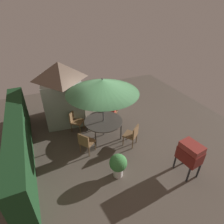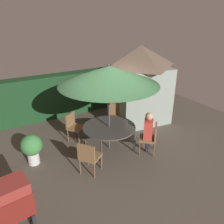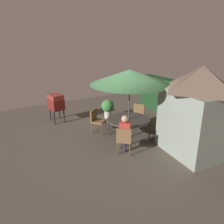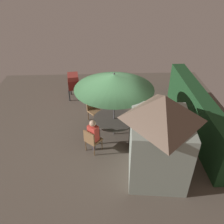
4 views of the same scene
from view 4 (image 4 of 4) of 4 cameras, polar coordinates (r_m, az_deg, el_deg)
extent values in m
plane|color=brown|center=(9.14, -2.15, -4.89)|extent=(11.00, 11.00, 0.00)
cube|color=#193D1E|center=(9.33, 19.76, -0.05)|extent=(5.58, 0.56, 1.64)
cube|color=gray|center=(7.08, 11.14, -8.44)|extent=(2.05, 1.83, 2.02)
pyramid|color=brown|center=(6.26, 12.48, 1.01)|extent=(2.18, 1.94, 0.74)
cube|color=slate|center=(7.39, 17.41, -9.78)|extent=(0.79, 0.12, 1.57)
cylinder|color=#47423D|center=(8.61, 0.47, -1.74)|extent=(1.54, 1.54, 0.04)
cylinder|color=#3C3834|center=(9.25, -3.05, -1.74)|extent=(0.05, 0.05, 0.68)
cylinder|color=#3C3834|center=(8.39, -3.04, -5.97)|extent=(0.05, 0.05, 0.68)
cylinder|color=#3C3834|center=(9.30, 3.61, -1.56)|extent=(0.05, 0.05, 0.68)
cylinder|color=#3C3834|center=(8.44, 4.33, -5.75)|extent=(0.05, 0.05, 0.68)
cylinder|color=#4C4C51|center=(8.31, 0.49, 1.32)|extent=(0.04, 0.04, 2.49)
cone|color=#2D5633|center=(7.83, 0.53, 7.50)|extent=(2.72, 2.72, 0.50)
sphere|color=#4C4C51|center=(7.71, 0.54, 9.37)|extent=(0.06, 0.06, 0.06)
cube|color=maroon|center=(11.17, -9.40, 7.01)|extent=(0.76, 0.59, 0.45)
cube|color=maroon|center=(11.04, -9.55, 8.52)|extent=(0.72, 0.56, 0.20)
cylinder|color=#262628|center=(11.70, -10.06, 5.45)|extent=(0.06, 0.06, 0.55)
cylinder|color=#262628|center=(11.16, -10.38, 3.96)|extent=(0.06, 0.06, 0.55)
cylinder|color=#262628|center=(11.65, -8.00, 5.52)|extent=(0.06, 0.06, 0.55)
cylinder|color=#262628|center=(11.11, -8.23, 4.03)|extent=(0.06, 0.06, 0.55)
cube|color=olive|center=(8.09, -4.52, -6.79)|extent=(0.65, 0.65, 0.06)
cube|color=olive|center=(7.84, -5.63, -6.29)|extent=(0.34, 0.38, 0.45)
cylinder|color=brown|center=(8.24, -6.43, -8.10)|extent=(0.04, 0.04, 0.45)
cylinder|color=brown|center=(8.03, -4.36, -9.31)|extent=(0.04, 0.04, 0.45)
cylinder|color=brown|center=(8.46, -4.54, -6.72)|extent=(0.04, 0.04, 0.45)
cylinder|color=brown|center=(8.25, -2.47, -7.86)|extent=(0.04, 0.04, 0.45)
cube|color=olive|center=(8.26, 7.13, -6.04)|extent=(0.65, 0.65, 0.06)
cube|color=olive|center=(8.04, 8.52, -5.35)|extent=(0.39, 0.33, 0.45)
cylinder|color=brown|center=(8.20, 7.50, -8.49)|extent=(0.04, 0.04, 0.45)
cylinder|color=brown|center=(8.47, 8.90, -7.02)|extent=(0.04, 0.04, 0.45)
cylinder|color=brown|center=(8.34, 5.13, -7.42)|extent=(0.04, 0.04, 0.45)
cylinder|color=brown|center=(8.61, 6.58, -6.01)|extent=(0.04, 0.04, 0.45)
cube|color=olive|center=(9.39, 5.79, -0.49)|extent=(0.64, 0.64, 0.06)
cube|color=olive|center=(9.40, 6.78, 1.10)|extent=(0.40, 0.31, 0.45)
cylinder|color=brown|center=(9.53, 7.41, -1.71)|extent=(0.04, 0.04, 0.45)
cylinder|color=brown|center=(9.75, 5.74, -0.67)|extent=(0.04, 0.04, 0.45)
cylinder|color=brown|center=(9.29, 5.68, -2.61)|extent=(0.04, 0.04, 0.45)
cylinder|color=brown|center=(9.52, 4.01, -1.52)|extent=(0.04, 0.04, 0.45)
cube|color=olive|center=(9.54, -4.23, 0.19)|extent=(0.65, 0.65, 0.06)
cube|color=olive|center=(9.56, -5.04, 1.84)|extent=(0.32, 0.39, 0.45)
cylinder|color=brown|center=(9.89, -3.94, -0.01)|extent=(0.04, 0.04, 0.45)
cylinder|color=brown|center=(9.71, -5.83, -0.85)|extent=(0.04, 0.04, 0.45)
cylinder|color=brown|center=(9.63, -2.51, -1.01)|extent=(0.04, 0.04, 0.45)
cylinder|color=brown|center=(9.43, -4.42, -1.89)|extent=(0.04, 0.04, 0.45)
cylinder|color=silver|center=(10.72, 1.74, 2.54)|extent=(0.31, 0.31, 0.33)
sphere|color=#3D8442|center=(10.52, 1.78, 4.44)|extent=(0.57, 0.57, 0.57)
cube|color=#CC3D33|center=(7.90, -4.62, -5.10)|extent=(0.40, 0.41, 0.55)
sphere|color=tan|center=(7.66, -4.75, -2.78)|extent=(0.22, 0.22, 0.22)
cylinder|color=#383347|center=(8.23, -4.46, -7.90)|extent=(0.10, 0.10, 0.48)
camera|label=1|loc=(13.05, 10.00, 29.83)|focal=29.40mm
camera|label=2|loc=(11.16, -29.75, 19.69)|focal=36.67mm
camera|label=3|loc=(4.54, -65.10, -16.53)|focal=35.28mm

